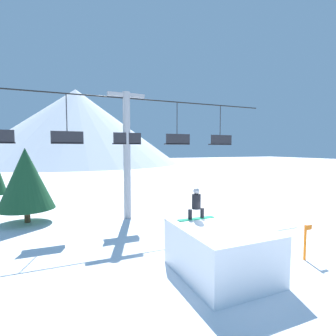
% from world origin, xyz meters
% --- Properties ---
extents(ground_plane, '(220.00, 220.00, 0.00)m').
position_xyz_m(ground_plane, '(0.00, 0.00, 0.00)').
color(ground_plane, white).
extents(mountain_ridge, '(62.14, 62.14, 22.67)m').
position_xyz_m(mountain_ridge, '(0.00, 78.21, 11.33)').
color(mountain_ridge, silver).
rests_on(mountain_ridge, ground_plane).
extents(snow_ramp, '(2.91, 3.63, 1.77)m').
position_xyz_m(snow_ramp, '(-0.90, 0.17, 0.89)').
color(snow_ramp, white).
rests_on(snow_ramp, ground_plane).
extents(snowboarder, '(1.58, 0.36, 1.26)m').
position_xyz_m(snowboarder, '(-1.22, 1.41, 2.39)').
color(snowboarder, '#1E9E6B').
rests_on(snowboarder, snow_ramp).
extents(chairlift, '(21.15, 0.47, 8.21)m').
position_xyz_m(chairlift, '(-2.05, 9.04, 4.78)').
color(chairlift, '#9E9EA3').
rests_on(chairlift, ground_plane).
extents(pine_tree_near, '(3.32, 3.32, 4.65)m').
position_xyz_m(pine_tree_near, '(-8.03, 10.58, 2.74)').
color(pine_tree_near, '#4C3823').
rests_on(pine_tree_near, ground_plane).
extents(trail_marker, '(0.41, 0.10, 1.46)m').
position_xyz_m(trail_marker, '(3.02, -0.20, 0.78)').
color(trail_marker, orange).
rests_on(trail_marker, ground_plane).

